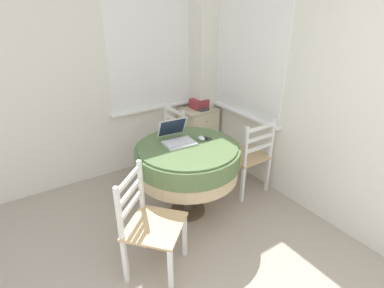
% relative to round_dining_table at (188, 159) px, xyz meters
% --- Properties ---
extents(corner_room_shell, '(4.14, 4.92, 2.55)m').
position_rel_round_dining_table_xyz_m(corner_room_shell, '(0.28, 0.09, 0.66)').
color(corner_room_shell, white).
rests_on(corner_room_shell, ground_plane).
extents(round_dining_table, '(1.02, 1.02, 0.77)m').
position_rel_round_dining_table_xyz_m(round_dining_table, '(0.00, 0.00, 0.00)').
color(round_dining_table, '#4C3D2D').
rests_on(round_dining_table, ground_plane).
extents(laptop, '(0.32, 0.34, 0.22)m').
position_rel_round_dining_table_xyz_m(laptop, '(-0.04, 0.13, 0.20)').
color(laptop, silver).
rests_on(laptop, round_dining_table).
extents(computer_mouse, '(0.06, 0.09, 0.04)m').
position_rel_round_dining_table_xyz_m(computer_mouse, '(0.18, 0.03, 0.17)').
color(computer_mouse, white).
rests_on(computer_mouse, round_dining_table).
extents(cell_phone, '(0.09, 0.13, 0.01)m').
position_rel_round_dining_table_xyz_m(cell_phone, '(0.23, 0.04, 0.16)').
color(cell_phone, '#2D2D33').
rests_on(cell_phone, round_dining_table).
extents(dining_chair_near_back_window, '(0.44, 0.46, 0.89)m').
position_rel_round_dining_table_xyz_m(dining_chair_near_back_window, '(0.17, 0.78, -0.18)').
color(dining_chair_near_back_window, tan).
rests_on(dining_chair_near_back_window, ground_plane).
extents(dining_chair_near_right_window, '(0.44, 0.42, 0.89)m').
position_rel_round_dining_table_xyz_m(dining_chair_near_right_window, '(0.79, -0.04, -0.18)').
color(dining_chair_near_right_window, tan).
rests_on(dining_chair_near_right_window, ground_plane).
extents(dining_chair_camera_near, '(0.60, 0.60, 0.89)m').
position_rel_round_dining_table_xyz_m(dining_chair_camera_near, '(-0.65, -0.46, -0.18)').
color(dining_chair_camera_near, tan).
rests_on(dining_chair_camera_near, ground_plane).
extents(corner_cabinet, '(0.48, 0.40, 0.71)m').
position_rel_round_dining_table_xyz_m(corner_cabinet, '(0.82, 1.00, -0.27)').
color(corner_cabinet, beige).
rests_on(corner_cabinet, ground_plane).
extents(storage_box, '(0.21, 0.19, 0.12)m').
position_rel_round_dining_table_xyz_m(storage_box, '(0.83, 1.02, 0.15)').
color(storage_box, '#9E3338').
rests_on(storage_box, corner_cabinet).
extents(book_on_cabinet, '(0.14, 0.20, 0.02)m').
position_rel_round_dining_table_xyz_m(book_on_cabinet, '(0.82, 0.95, 0.10)').
color(book_on_cabinet, '#3F3F44').
rests_on(book_on_cabinet, corner_cabinet).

